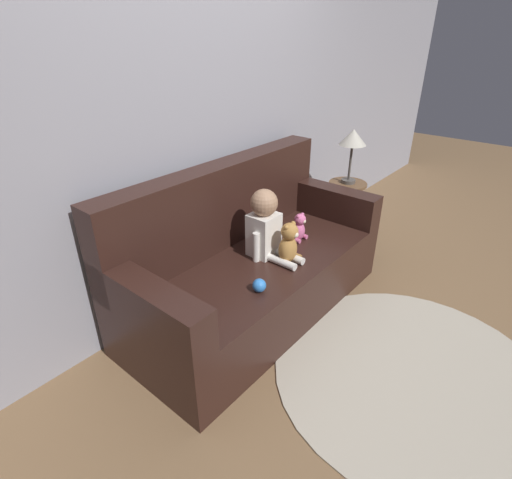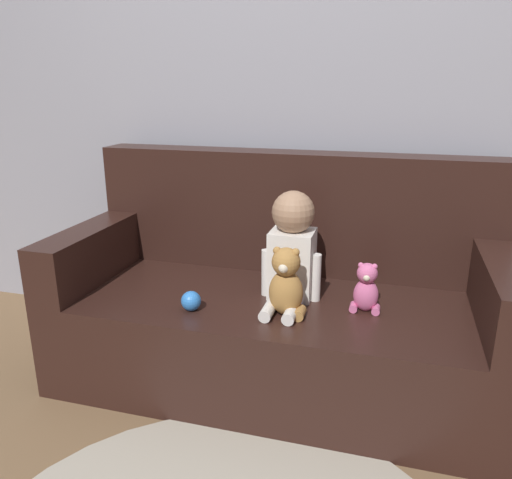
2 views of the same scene
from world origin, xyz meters
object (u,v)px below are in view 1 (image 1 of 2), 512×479
Objects in this scene: couch at (250,264)px; plush_toy_side at (299,228)px; person_baby at (265,226)px; teddy_bear_brown at (289,244)px; side_table at (351,159)px; toy_ball at (259,285)px.

couch is 9.35× the size of plush_toy_side.
person_baby reaches higher than teddy_bear_brown.
couch is 1.32m from side_table.
teddy_bear_brown is 0.38m from toy_ball.
toy_ball is (-0.66, -0.18, -0.05)m from plush_toy_side.
couch reaches higher than teddy_bear_brown.
person_baby is 2.24× the size of plush_toy_side.
toy_ball is 1.59m from side_table.
teddy_bear_brown is (0.08, -0.26, 0.21)m from couch.
person_baby is 5.70× the size of toy_ball.
side_table reaches higher than couch.
person_baby reaches higher than plush_toy_side.
side_table is (1.53, 0.28, 0.33)m from toy_ball.
side_table is (1.18, 0.04, 0.16)m from person_baby.
plush_toy_side is (0.29, 0.12, -0.03)m from teddy_bear_brown.
teddy_bear_brown is at bearing -73.61° from couch.
person_baby is at bearing 169.12° from plush_toy_side.
couch is 4.17× the size of person_baby.
toy_ball is at bearing -169.63° from side_table.
toy_ball is at bearing -170.22° from teddy_bear_brown.
plush_toy_side is at bearing 21.83° from teddy_bear_brown.
side_table is at bearing 10.56° from teddy_bear_brown.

